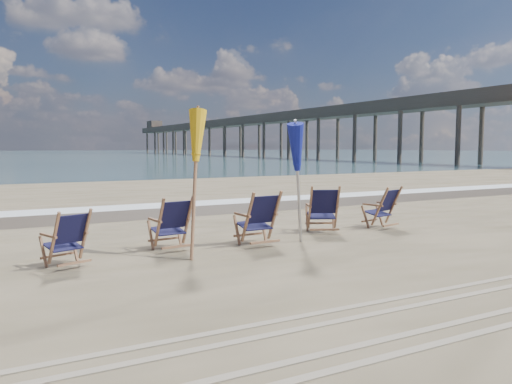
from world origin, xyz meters
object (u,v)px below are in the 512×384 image
at_px(beach_chair_2, 275,217).
at_px(beach_chair_3, 337,209).
at_px(beach_chair_4, 394,206).
at_px(beach_chair_0, 85,236).
at_px(beach_chair_1, 188,222).
at_px(fishing_pier, 256,131).
at_px(umbrella_yellow, 194,141).
at_px(umbrella_blue, 299,150).

bearing_deg(beach_chair_2, beach_chair_3, -168.37).
distance_m(beach_chair_2, beach_chair_4, 3.38).
height_order(beach_chair_3, beach_chair_4, beach_chair_3).
distance_m(beach_chair_3, beach_chair_4, 1.59).
bearing_deg(beach_chair_0, beach_chair_4, 163.72).
distance_m(beach_chair_1, beach_chair_2, 1.59).
bearing_deg(beach_chair_4, beach_chair_2, -5.27).
bearing_deg(beach_chair_1, fishing_pier, -125.36).
relative_size(umbrella_yellow, fishing_pier, 0.02).
distance_m(beach_chair_3, umbrella_blue, 1.93).
xyz_separation_m(beach_chair_0, fishing_pier, (41.41, 72.69, 4.21)).
bearing_deg(fishing_pier, beach_chair_0, -119.67).
bearing_deg(beach_chair_2, beach_chair_0, -2.88).
distance_m(beach_chair_0, beach_chair_3, 5.10).
relative_size(umbrella_blue, fishing_pier, 0.02).
bearing_deg(beach_chair_0, fishing_pier, -140.15).
distance_m(beach_chair_0, umbrella_blue, 3.94).
height_order(beach_chair_0, beach_chair_3, beach_chair_3).
bearing_deg(umbrella_blue, beach_chair_1, 164.37).
bearing_deg(umbrella_yellow, beach_chair_1, 79.96).
distance_m(umbrella_blue, fishing_pier, 82.09).
bearing_deg(beach_chair_1, umbrella_blue, 157.72).
relative_size(beach_chair_0, umbrella_blue, 0.39).
distance_m(beach_chair_1, beach_chair_4, 4.89).
height_order(beach_chair_1, umbrella_blue, umbrella_blue).
xyz_separation_m(beach_chair_2, umbrella_yellow, (-1.66, -0.27, 1.37)).
xyz_separation_m(beach_chair_3, umbrella_blue, (-1.36, -0.62, 1.22)).
height_order(beach_chair_3, umbrella_yellow, umbrella_yellow).
distance_m(beach_chair_0, beach_chair_1, 1.82).
relative_size(beach_chair_1, beach_chair_4, 1.02).
bearing_deg(beach_chair_3, beach_chair_1, 25.96).
distance_m(umbrella_yellow, fishing_pier, 83.13).
bearing_deg(beach_chair_0, beach_chair_2, 159.51).
bearing_deg(beach_chair_1, beach_chair_3, 174.79).
bearing_deg(umbrella_yellow, beach_chair_0, 170.89).
bearing_deg(beach_chair_3, beach_chair_0, 29.63).
xyz_separation_m(beach_chair_2, beach_chair_3, (1.75, 0.45, -0.00)).
height_order(beach_chair_3, fishing_pier, fishing_pier).
height_order(beach_chair_0, beach_chair_2, beach_chair_2).
xyz_separation_m(umbrella_yellow, umbrella_blue, (2.05, 0.10, -0.15)).
distance_m(beach_chair_1, umbrella_blue, 2.37).
xyz_separation_m(beach_chair_0, beach_chair_3, (5.08, 0.45, 0.06)).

